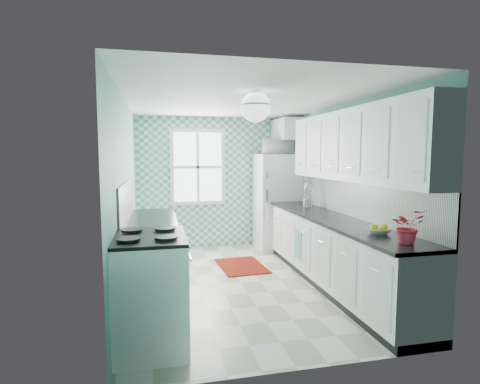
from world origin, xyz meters
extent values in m
cube|color=silver|center=(0.00, 0.00, -0.01)|extent=(3.00, 4.40, 0.02)
cube|color=white|center=(0.00, 0.00, 2.51)|extent=(3.00, 4.40, 0.02)
cube|color=#57A496|center=(0.00, 2.21, 1.25)|extent=(3.00, 0.02, 2.50)
cube|color=#57A496|center=(0.00, -2.21, 1.25)|extent=(3.00, 0.02, 2.50)
cube|color=#57A496|center=(-1.51, 0.00, 1.25)|extent=(0.02, 4.40, 2.50)
cube|color=#57A496|center=(1.51, 0.00, 1.25)|extent=(0.02, 4.40, 2.50)
cube|color=teal|center=(0.00, 2.19, 1.25)|extent=(3.00, 0.01, 2.50)
cube|color=white|center=(-0.35, 2.17, 1.55)|extent=(1.04, 0.05, 1.44)
cube|color=white|center=(-0.35, 2.15, 1.55)|extent=(0.90, 0.02, 1.30)
cube|color=white|center=(1.49, -0.40, 1.20)|extent=(0.02, 3.60, 0.51)
cube|color=white|center=(-1.49, -0.07, 1.20)|extent=(0.02, 2.15, 0.51)
cube|color=white|center=(1.33, -0.60, 1.90)|extent=(0.33, 3.20, 0.90)
cube|color=white|center=(1.30, 1.83, 2.25)|extent=(0.40, 0.74, 0.40)
cylinder|color=silver|center=(0.00, -0.80, 2.48)|extent=(0.14, 0.14, 0.04)
cylinder|color=silver|center=(0.00, -0.80, 2.41)|extent=(0.02, 0.02, 0.12)
sphere|color=white|center=(0.00, -0.80, 2.32)|extent=(0.34, 0.34, 0.34)
cube|color=white|center=(1.20, -0.40, 0.45)|extent=(0.60, 3.60, 0.90)
cube|color=black|center=(1.19, -0.40, 0.92)|extent=(0.63, 3.60, 0.04)
cube|color=white|center=(-1.20, -0.07, 0.45)|extent=(0.60, 2.15, 0.90)
cube|color=black|center=(-1.19, -0.07, 0.92)|extent=(0.63, 2.15, 0.04)
cube|color=white|center=(1.11, 1.77, 0.90)|extent=(0.78, 0.74, 1.79)
cube|color=silver|center=(1.11, 1.40, 1.31)|extent=(0.77, 0.01, 0.02)
cube|color=silver|center=(0.79, 1.38, 1.53)|extent=(0.03, 0.03, 0.30)
cube|color=silver|center=(0.79, 1.38, 0.90)|extent=(0.03, 0.03, 0.54)
cube|color=white|center=(-1.20, -1.50, 0.52)|extent=(0.68, 0.86, 1.02)
cube|color=black|center=(-1.20, -1.50, 1.03)|extent=(0.68, 0.86, 0.03)
cube|color=black|center=(-0.86, -1.50, 0.59)|extent=(0.01, 0.56, 0.34)
cube|color=silver|center=(1.20, 0.69, 0.92)|extent=(0.46, 0.39, 0.12)
cylinder|color=silver|center=(1.37, 0.69, 1.12)|extent=(0.02, 0.02, 0.30)
torus|color=silver|center=(1.30, 0.69, 1.31)|extent=(0.16, 0.02, 0.16)
cube|color=maroon|center=(0.18, 0.74, 0.01)|extent=(0.75, 1.02, 0.02)
cube|color=#56BBA1|center=(0.89, 0.10, 0.48)|extent=(0.09, 0.27, 0.41)
imported|color=white|center=(1.20, -1.44, 0.97)|extent=(0.24, 0.24, 0.06)
imported|color=#A80A29|center=(1.20, -1.90, 1.11)|extent=(0.33, 0.29, 0.33)
imported|color=#93A2B2|center=(1.25, 0.68, 1.04)|extent=(0.10, 0.10, 0.19)
imported|color=silver|center=(1.11, 1.77, 1.94)|extent=(0.54, 0.38, 0.29)
camera|label=1|loc=(-1.10, -4.97, 1.78)|focal=28.00mm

